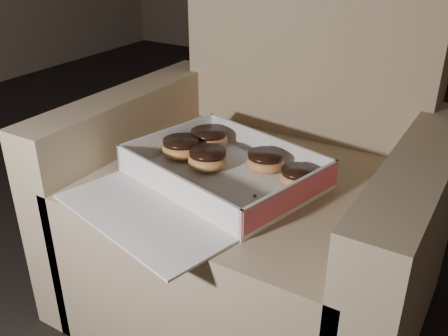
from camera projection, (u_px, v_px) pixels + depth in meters
The scene contains 11 objects.
floor at pixel (184, 283), 1.33m from camera, with size 4.50×4.50×0.00m, color black.
armchair at pixel (258, 206), 1.18m from camera, with size 0.80×0.67×0.83m.
bakery_box at pixel (211, 181), 1.03m from camera, with size 0.47×0.52×0.06m.
donut_a at pixel (208, 159), 1.08m from camera, with size 0.09×0.09×0.04m.
donut_b at pixel (298, 177), 1.01m from camera, with size 0.07×0.07×0.04m.
donut_c at pixel (181, 148), 1.13m from camera, with size 0.09×0.09×0.04m.
donut_d at pixel (209, 139), 1.18m from camera, with size 0.09×0.09×0.04m.
donut_e at pixel (265, 161), 1.07m from camera, with size 0.08×0.08×0.04m.
crumb_a at pixel (250, 221), 0.90m from camera, with size 0.01×0.01×0.00m, color black.
crumb_b at pixel (210, 202), 0.96m from camera, with size 0.01×0.01×0.00m, color black.
crumb_c at pixel (255, 196), 0.98m from camera, with size 0.01×0.01×0.00m, color black.
Camera 1 is at (0.64, -0.84, 0.87)m, focal length 40.00 mm.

